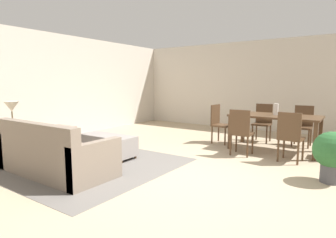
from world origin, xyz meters
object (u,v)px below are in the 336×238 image
Objects in this scene: ottoman_table at (108,144)px; dining_chair_far_left at (263,120)px; couch at (55,156)px; dining_chair_near_right at (290,134)px; potted_plant at (332,153)px; dining_chair_far_right at (303,123)px; dining_chair_near_left at (241,130)px; side_table at (14,137)px; dining_table at (275,119)px; vase_centerpiece at (276,109)px; dining_chair_head_west at (219,121)px; table_lamp at (12,108)px.

dining_chair_far_left is (2.06, 3.21, 0.28)m from ottoman_table.
dining_chair_near_right reaches higher than couch.
potted_plant is (1.67, -2.39, -0.08)m from dining_chair_far_left.
potted_plant is (0.77, -2.39, -0.08)m from dining_chair_far_right.
dining_chair_near_left is at bearing -88.41° from dining_chair_far_left.
couch is at bearing -0.69° from side_table.
dining_chair_near_right reaches higher than potted_plant.
dining_chair_near_left reaches higher than dining_table.
dining_chair_near_left is at bearing -117.87° from vase_centerpiece.
potted_plant is (1.62, -0.73, -0.08)m from dining_chair_near_left.
dining_chair_near_right is 1.64m from dining_chair_far_right.
dining_chair_head_west is (1.25, 2.40, 0.28)m from ottoman_table.
couch is 4.37m from dining_table.
dining_chair_near_left is (3.31, 2.74, 0.06)m from side_table.
dining_chair_far_left is (3.26, 4.40, -0.47)m from table_lamp.
dining_chair_near_right is at bearing -60.54° from vase_centerpiece.
dining_table is 1.93× the size of dining_chair_far_left.
dining_chair_far_left reaches higher than potted_plant.
dining_chair_head_west is at bearing 55.71° from side_table.
ottoman_table is 2.03× the size of side_table.
dining_chair_head_west is at bearing 72.01° from couch.
dining_chair_near_right reaches higher than ottoman_table.
couch is at bearing -86.19° from ottoman_table.
couch is 3.43m from dining_chair_near_left.
table_lamp reaches higher than vase_centerpiece.
dining_chair_near_right and dining_chair_far_left have the same top height.
dining_chair_far_right is at bearing 107.74° from potted_plant.
couch is 3.38× the size of side_table.
ottoman_table is 1.85m from table_lamp.
dining_chair_far_left reaches higher than dining_table.
dining_chair_near_right and dining_chair_far_right have the same top height.
dining_chair_far_right is (0.85, 1.67, 0.00)m from dining_chair_near_left.
dining_chair_far_left is (1.98, 4.42, 0.23)m from couch.
dining_chair_near_left is (2.03, 2.75, 0.23)m from couch.
dining_chair_far_left is at bearing 120.21° from dining_chair_near_right.
dining_chair_far_right is (-0.05, 1.64, 0.00)m from dining_chair_near_right.
dining_table is 7.30× the size of vase_centerpiece.
dining_table is (3.74, 3.57, 0.22)m from side_table.
dining_chair_far_right is at bearing 47.35° from ottoman_table.
table_lamp is at bearing -140.36° from dining_chair_near_left.
table_lamp is 5.50m from dining_chair_far_left.
vase_centerpiece is 2.01m from potted_plant.
couch is 1.46m from table_lamp.
dining_chair_near_left is 1.21m from dining_chair_head_west.
dining_chair_near_left is 1.00× the size of dining_chair_near_right.
dining_chair_near_right is 1.00× the size of dining_chair_far_left.
dining_chair_far_right is (0.42, 0.84, -0.15)m from dining_table.
dining_chair_head_west is 3.77× the size of vase_centerpiece.
dining_table is 1.97m from potted_plant.
ottoman_table is at bearing -136.91° from dining_table.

